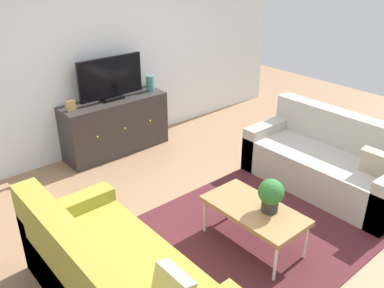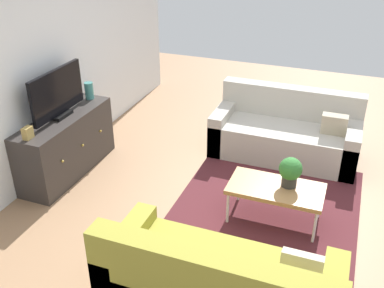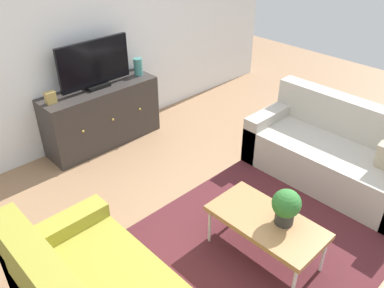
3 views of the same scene
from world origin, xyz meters
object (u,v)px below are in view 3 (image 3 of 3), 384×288
tv_console (102,116)px  glass_vase (138,67)px  coffee_table (266,223)px  mantel_clock (50,98)px  couch_right_side (338,155)px  potted_plant (286,206)px  flat_screen_tv (94,65)px

tv_console → glass_vase: glass_vase is taller
coffee_table → mantel_clock: (-0.51, 2.53, 0.42)m
couch_right_side → glass_vase: glass_vase is taller
couch_right_side → glass_vase: 2.57m
potted_plant → flat_screen_tv: bearing=89.8°
coffee_table → glass_vase: 2.66m
tv_console → coffee_table: bearing=-91.8°
potted_plant → glass_vase: (0.60, 2.64, 0.26)m
coffee_table → mantel_clock: size_ratio=7.25×
coffee_table → flat_screen_tv: flat_screen_tv is taller
couch_right_side → potted_plant: size_ratio=5.82×
potted_plant → tv_console: 2.65m
flat_screen_tv → glass_vase: 0.61m
potted_plant → tv_console: bearing=89.8°
potted_plant → glass_vase: glass_vase is taller
mantel_clock → tv_console: bearing=-0.0°
tv_console → flat_screen_tv: 0.64m
potted_plant → flat_screen_tv: flat_screen_tv is taller
couch_right_side → coffee_table: couch_right_side is taller
coffee_table → tv_console: (0.08, 2.53, -0.01)m
couch_right_side → mantel_clock: bearing=129.9°
glass_vase → mantel_clock: bearing=180.0°
tv_console → flat_screen_tv: size_ratio=1.59×
tv_console → mantel_clock: (-0.59, 0.00, 0.43)m
glass_vase → mantel_clock: glass_vase is taller
potted_plant → glass_vase: bearing=77.3°
coffee_table → flat_screen_tv: (0.08, 2.55, 0.63)m
flat_screen_tv → glass_vase: bearing=-1.9°
couch_right_side → coffee_table: bearing=-173.9°
coffee_table → mantel_clock: 2.62m
flat_screen_tv → mantel_clock: bearing=-178.1°
glass_vase → mantel_clock: 1.18m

